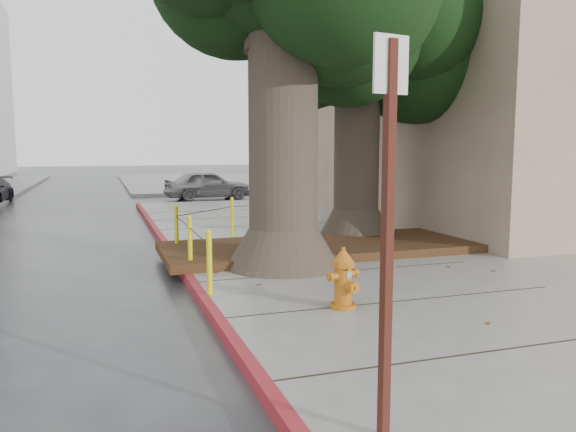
# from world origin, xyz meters

# --- Properties ---
(ground) EXTENTS (140.00, 140.00, 0.00)m
(ground) POSITION_xyz_m (0.00, 0.00, 0.00)
(ground) COLOR #28282B
(ground) RESTS_ON ground
(sidewalk_main) EXTENTS (16.00, 26.00, 0.15)m
(sidewalk_main) POSITION_xyz_m (6.00, 2.50, 0.07)
(sidewalk_main) COLOR slate
(sidewalk_main) RESTS_ON ground
(sidewalk_far) EXTENTS (16.00, 20.00, 0.15)m
(sidewalk_far) POSITION_xyz_m (6.00, 30.00, 0.07)
(sidewalk_far) COLOR slate
(sidewalk_far) RESTS_ON ground
(curb_red) EXTENTS (0.14, 26.00, 0.16)m
(curb_red) POSITION_xyz_m (-2.00, 2.50, 0.07)
(curb_red) COLOR maroon
(curb_red) RESTS_ON ground
(planter_bed) EXTENTS (6.40, 2.60, 0.16)m
(planter_bed) POSITION_xyz_m (0.90, 3.90, 0.23)
(planter_bed) COLOR black
(planter_bed) RESTS_ON sidewalk_main
(building_corner) EXTENTS (12.00, 13.00, 10.00)m
(building_corner) POSITION_xyz_m (10.00, 8.50, 5.00)
(building_corner) COLOR gray
(building_corner) RESTS_ON ground
(building_side_white) EXTENTS (10.00, 10.00, 9.00)m
(building_side_white) POSITION_xyz_m (16.00, 26.00, 4.50)
(building_side_white) COLOR silver
(building_side_white) RESTS_ON ground
(building_side_grey) EXTENTS (12.00, 14.00, 12.00)m
(building_side_grey) POSITION_xyz_m (22.00, 32.00, 6.00)
(building_side_grey) COLOR slate
(building_side_grey) RESTS_ON ground
(tree_far) EXTENTS (4.50, 3.80, 7.17)m
(tree_far) POSITION_xyz_m (2.64, 5.32, 5.02)
(tree_far) COLOR #4C3F33
(tree_far) RESTS_ON sidewalk_main
(bollard_ring) EXTENTS (3.79, 5.39, 0.95)m
(bollard_ring) POSITION_xyz_m (-0.87, 4.38, 0.66)
(bollard_ring) COLOR yellow
(bollard_ring) RESTS_ON sidewalk_main
(fire_hydrant) EXTENTS (0.43, 0.42, 0.81)m
(fire_hydrant) POSITION_xyz_m (-0.37, -0.06, 0.55)
(fire_hydrant) COLOR #BC6413
(fire_hydrant) RESTS_ON sidewalk_main
(signpost) EXTENTS (0.28, 0.08, 2.85)m
(signpost) POSITION_xyz_m (-1.45, -3.18, 1.76)
(signpost) COLOR #471911
(signpost) RESTS_ON sidewalk_main
(car_silver) EXTENTS (3.88, 1.88, 1.28)m
(car_silver) POSITION_xyz_m (1.16, 17.97, 0.64)
(car_silver) COLOR #9B9BA0
(car_silver) RESTS_ON ground
(car_red) EXTENTS (4.10, 1.62, 1.33)m
(car_red) POSITION_xyz_m (12.15, 17.13, 0.66)
(car_red) COLOR maroon
(car_red) RESTS_ON ground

